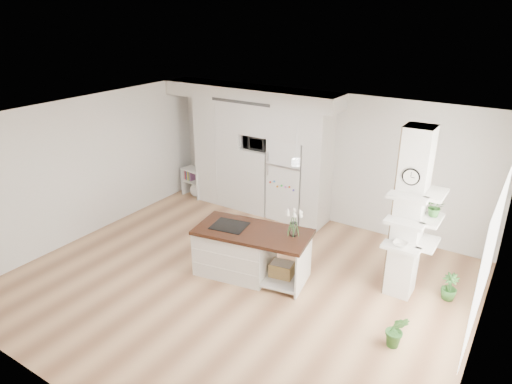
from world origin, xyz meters
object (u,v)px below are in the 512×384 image
(refrigerator, at_px, (290,179))
(kitchen_island, at_px, (241,250))
(bookshelf, at_px, (195,184))
(floor_plant_a, at_px, (397,330))

(refrigerator, distance_m, kitchen_island, 2.45)
(refrigerator, height_order, kitchen_island, refrigerator)
(kitchen_island, bearing_deg, bookshelf, 132.51)
(kitchen_island, height_order, bookshelf, kitchen_island)
(refrigerator, height_order, bookshelf, refrigerator)
(kitchen_island, distance_m, floor_plant_a, 2.79)
(refrigerator, xyz_separation_m, floor_plant_a, (3.16, -2.78, -0.61))
(kitchen_island, relative_size, floor_plant_a, 3.82)
(kitchen_island, distance_m, bookshelf, 3.60)
(bookshelf, relative_size, floor_plant_a, 1.29)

